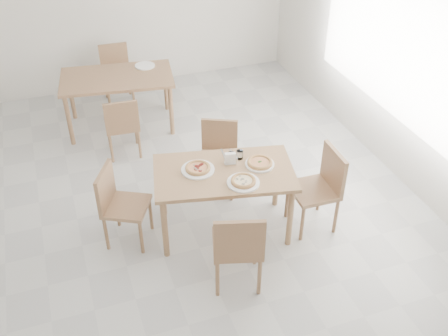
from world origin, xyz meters
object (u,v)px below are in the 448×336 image
object	(u,v)px
pizza_pepperoni	(198,168)
chair_south	(238,245)
napkin_holder	(230,159)
chair_east	(321,184)
chair_west	(118,201)
second_table	(117,82)
pizza_margherita	(260,162)
tumbler_a	(240,155)
chair_north	(219,151)
plate_mushroom	(243,183)
pizza_mushroom	(243,181)
plate_pepperoni	(198,170)
chair_back_n	(116,69)
main_table	(224,179)
plate_empty	(145,66)
plate_margherita	(260,164)
chair_back_s	(122,123)
tumbler_b	(232,157)

from	to	relation	value
pizza_pepperoni	chair_south	bearing A→B (deg)	-84.25
pizza_pepperoni	napkin_holder	bearing A→B (deg)	-1.19
chair_east	chair_west	bearing A→B (deg)	-101.33
pizza_pepperoni	second_table	size ratio (longest dim) A/B	0.19
chair_south	pizza_margherita	xyz separation A→B (m)	(0.52, 0.78, 0.26)
tumbler_a	pizza_margherita	bearing A→B (deg)	-50.15
chair_north	napkin_holder	bearing A→B (deg)	-72.94
chair_east	tumbler_a	world-z (taller)	chair_east
tumbler_a	plate_mushroom	bearing A→B (deg)	-106.14
chair_east	pizza_mushroom	xyz separation A→B (m)	(-0.86, 0.00, 0.26)
chair_west	plate_mushroom	distance (m)	1.27
chair_south	pizza_margherita	distance (m)	0.97
plate_mushroom	pizza_margherita	xyz separation A→B (m)	(0.26, 0.23, 0.02)
plate_pepperoni	chair_back_n	world-z (taller)	chair_back_n
chair_north	plate_pepperoni	distance (m)	0.81
main_table	plate_empty	size ratio (longest dim) A/B	5.60
plate_margherita	plate_mushroom	xyz separation A→B (m)	(-0.26, -0.23, 0.00)
pizza_pepperoni	chair_west	bearing A→B (deg)	172.04
chair_south	chair_back_s	distance (m)	2.57
plate_pepperoni	plate_empty	world-z (taller)	same
tumbler_a	chair_back_n	distance (m)	3.21
chair_west	plate_empty	xyz separation A→B (m)	(0.83, 2.44, 0.26)
main_table	plate_pepperoni	xyz separation A→B (m)	(-0.24, 0.10, 0.10)
chair_north	plate_empty	distance (m)	1.98
chair_north	tumbler_b	bearing A→B (deg)	-70.62
plate_margherita	plate_empty	world-z (taller)	same
chair_east	tumbler_b	distance (m)	0.97
main_table	pizza_margherita	xyz separation A→B (m)	(0.37, -0.02, 0.12)
napkin_holder	chair_north	bearing A→B (deg)	92.12
chair_east	plate_mushroom	distance (m)	0.90
tumbler_a	chair_back_n	size ratio (longest dim) A/B	0.11
plate_mushroom	tumbler_a	world-z (taller)	tumbler_a
plate_mushroom	tumbler_a	xyz separation A→B (m)	(0.12, 0.41, 0.04)
chair_back_s	plate_pepperoni	bearing A→B (deg)	110.94
chair_north	plate_mushroom	bearing A→B (deg)	-69.46
pizza_margherita	pizza_mushroom	world-z (taller)	same
chair_east	pizza_mushroom	distance (m)	0.90
plate_mushroom	plate_pepperoni	distance (m)	0.49
napkin_holder	plate_mushroom	bearing A→B (deg)	-77.80
tumbler_b	chair_back_s	xyz separation A→B (m)	(-0.85, 1.57, -0.32)
chair_back_s	pizza_pepperoni	bearing A→B (deg)	110.94
chair_north	chair_east	distance (m)	1.25
main_table	chair_west	xyz separation A→B (m)	(-1.04, 0.21, -0.16)
plate_margherita	chair_west	bearing A→B (deg)	170.80
chair_east	second_table	size ratio (longest dim) A/B	0.58
pizza_mushroom	chair_back_s	xyz separation A→B (m)	(-0.83, 1.96, -0.30)
chair_west	second_table	world-z (taller)	chair_west
plate_mushroom	tumbler_a	distance (m)	0.42
chair_back_n	chair_back_s	bearing A→B (deg)	-95.67
chair_west	main_table	bearing A→B (deg)	-73.62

